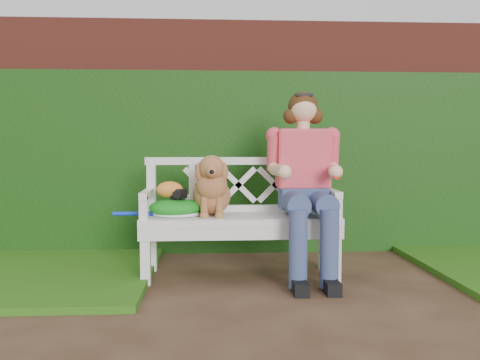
{
  "coord_description": "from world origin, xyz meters",
  "views": [
    {
      "loc": [
        -0.64,
        -3.13,
        1.02
      ],
      "look_at": [
        -0.42,
        0.75,
        0.75
      ],
      "focal_mm": 38.0,
      "sensor_mm": 36.0,
      "label": 1
    }
  ],
  "objects": [
    {
      "name": "green_bag",
      "position": [
        -0.91,
        0.72,
        0.55
      ],
      "size": [
        0.47,
        0.41,
        0.14
      ],
      "primitive_type": null,
      "rotation": [
        0.0,
        0.0,
        0.31
      ],
      "color": "green",
      "rests_on": "garden_bench"
    },
    {
      "name": "baseball_glove",
      "position": [
        -0.96,
        0.73,
        0.68
      ],
      "size": [
        0.22,
        0.18,
        0.13
      ],
      "primitive_type": "ellipsoid",
      "rotation": [
        0.0,
        0.0,
        -0.18
      ],
      "color": "orange",
      "rests_on": "green_bag"
    },
    {
      "name": "camera_item",
      "position": [
        -0.89,
        0.71,
        0.65
      ],
      "size": [
        0.13,
        0.11,
        0.07
      ],
      "primitive_type": "cube",
      "rotation": [
        0.0,
        0.0,
        -0.3
      ],
      "color": "black",
      "rests_on": "green_bag"
    },
    {
      "name": "seated_woman",
      "position": [
        0.07,
        0.73,
        0.71
      ],
      "size": [
        0.8,
        0.94,
        1.42
      ],
      "primitive_type": null,
      "rotation": [
        0.0,
        0.0,
        0.29
      ],
      "color": "red",
      "rests_on": "ground"
    },
    {
      "name": "dog",
      "position": [
        -0.64,
        0.74,
        0.72
      ],
      "size": [
        0.4,
        0.48,
        0.47
      ],
      "primitive_type": null,
      "rotation": [
        0.0,
        0.0,
        0.21
      ],
      "color": "brown",
      "rests_on": "garden_bench"
    },
    {
      "name": "ground",
      "position": [
        0.0,
        0.0,
        0.0
      ],
      "size": [
        60.0,
        60.0,
        0.0
      ],
      "primitive_type": "plane",
      "color": "#3A2618"
    },
    {
      "name": "brick_wall",
      "position": [
        0.0,
        1.9,
        1.1
      ],
      "size": [
        10.0,
        0.3,
        2.2
      ],
      "primitive_type": "cube",
      "color": "maroon",
      "rests_on": "ground"
    },
    {
      "name": "tennis_racket",
      "position": [
        -0.94,
        0.75,
        0.5
      ],
      "size": [
        0.76,
        0.5,
        0.03
      ],
      "primitive_type": null,
      "rotation": [
        0.0,
        0.0,
        0.32
      ],
      "color": "white",
      "rests_on": "garden_bench"
    },
    {
      "name": "garden_bench",
      "position": [
        -0.42,
        0.75,
        0.24
      ],
      "size": [
        1.65,
        0.81,
        0.48
      ],
      "primitive_type": null,
      "rotation": [
        0.0,
        0.0,
        -0.14
      ],
      "color": "white",
      "rests_on": "ground"
    },
    {
      "name": "ivy_hedge",
      "position": [
        0.0,
        1.68,
        0.85
      ],
      "size": [
        10.0,
        0.18,
        1.7
      ],
      "primitive_type": "cube",
      "color": "#215312",
      "rests_on": "ground"
    }
  ]
}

